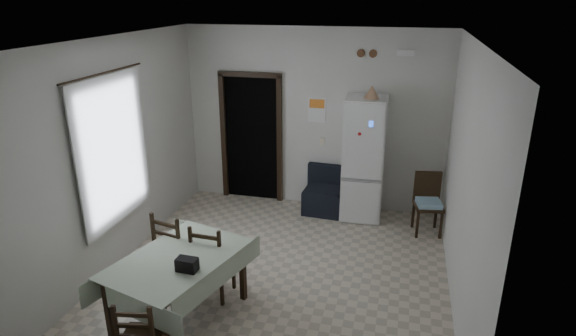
# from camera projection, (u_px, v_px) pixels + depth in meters

# --- Properties ---
(ground) EXTENTS (4.50, 4.50, 0.00)m
(ground) POSITION_uv_depth(u_px,v_px,m) (279.00, 272.00, 6.17)
(ground) COLOR #C1B39D
(ground) RESTS_ON ground
(ceiling) EXTENTS (4.20, 4.50, 0.02)m
(ceiling) POSITION_uv_depth(u_px,v_px,m) (277.00, 40.00, 5.17)
(ceiling) COLOR white
(ceiling) RESTS_ON ground
(wall_back) EXTENTS (4.20, 0.02, 2.90)m
(wall_back) POSITION_uv_depth(u_px,v_px,m) (314.00, 120.00, 7.72)
(wall_back) COLOR silver
(wall_back) RESTS_ON ground
(wall_front) EXTENTS (4.20, 0.02, 2.90)m
(wall_front) POSITION_uv_depth(u_px,v_px,m) (202.00, 266.00, 3.62)
(wall_front) COLOR silver
(wall_front) RESTS_ON ground
(wall_left) EXTENTS (0.02, 4.50, 2.90)m
(wall_left) POSITION_uv_depth(u_px,v_px,m) (119.00, 153.00, 6.13)
(wall_left) COLOR silver
(wall_left) RESTS_ON ground
(wall_right) EXTENTS (0.02, 4.50, 2.90)m
(wall_right) POSITION_uv_depth(u_px,v_px,m) (465.00, 182.00, 5.20)
(wall_right) COLOR silver
(wall_right) RESTS_ON ground
(doorway) EXTENTS (1.06, 0.52, 2.22)m
(doorway) POSITION_uv_depth(u_px,v_px,m) (256.00, 135.00, 8.27)
(doorway) COLOR black
(doorway) RESTS_ON ground
(window_recess) EXTENTS (0.10, 1.20, 1.60)m
(window_recess) POSITION_uv_depth(u_px,v_px,m) (105.00, 150.00, 5.93)
(window_recess) COLOR silver
(window_recess) RESTS_ON ground
(curtain) EXTENTS (0.02, 1.45, 1.85)m
(curtain) POSITION_uv_depth(u_px,v_px,m) (113.00, 151.00, 5.90)
(curtain) COLOR silver
(curtain) RESTS_ON ground
(curtain_rod) EXTENTS (0.02, 1.60, 0.02)m
(curtain_rod) POSITION_uv_depth(u_px,v_px,m) (104.00, 73.00, 5.57)
(curtain_rod) COLOR black
(curtain_rod) RESTS_ON ground
(calendar) EXTENTS (0.28, 0.02, 0.40)m
(calendar) POSITION_uv_depth(u_px,v_px,m) (317.00, 110.00, 7.64)
(calendar) COLOR white
(calendar) RESTS_ON ground
(calendar_image) EXTENTS (0.24, 0.01, 0.14)m
(calendar_image) POSITION_uv_depth(u_px,v_px,m) (317.00, 104.00, 7.60)
(calendar_image) COLOR orange
(calendar_image) RESTS_ON ground
(light_switch) EXTENTS (0.08, 0.02, 0.12)m
(light_switch) POSITION_uv_depth(u_px,v_px,m) (322.00, 141.00, 7.80)
(light_switch) COLOR beige
(light_switch) RESTS_ON ground
(vent_left) EXTENTS (0.12, 0.03, 0.12)m
(vent_left) POSITION_uv_depth(u_px,v_px,m) (361.00, 53.00, 7.18)
(vent_left) COLOR brown
(vent_left) RESTS_ON ground
(vent_right) EXTENTS (0.12, 0.03, 0.12)m
(vent_right) POSITION_uv_depth(u_px,v_px,m) (373.00, 54.00, 7.14)
(vent_right) COLOR brown
(vent_right) RESTS_ON ground
(emergency_light) EXTENTS (0.25, 0.07, 0.09)m
(emergency_light) POSITION_uv_depth(u_px,v_px,m) (406.00, 53.00, 7.00)
(emergency_light) COLOR white
(emergency_light) RESTS_ON ground
(fridge) EXTENTS (0.64, 0.64, 1.92)m
(fridge) POSITION_uv_depth(u_px,v_px,m) (364.00, 159.00, 7.41)
(fridge) COLOR silver
(fridge) RESTS_ON ground
(tan_cone) EXTENTS (0.25, 0.25, 0.19)m
(tan_cone) POSITION_uv_depth(u_px,v_px,m) (372.00, 92.00, 6.96)
(tan_cone) COLOR tan
(tan_cone) RESTS_ON fridge
(navy_seat) EXTENTS (0.65, 0.63, 0.74)m
(navy_seat) POSITION_uv_depth(u_px,v_px,m) (324.00, 191.00, 7.75)
(navy_seat) COLOR black
(navy_seat) RESTS_ON ground
(corner_chair) EXTENTS (0.46, 0.46, 0.91)m
(corner_chair) POSITION_uv_depth(u_px,v_px,m) (428.00, 205.00, 7.03)
(corner_chair) COLOR black
(corner_chair) RESTS_ON ground
(dining_table) EXTENTS (1.33, 1.68, 0.76)m
(dining_table) POSITION_uv_depth(u_px,v_px,m) (180.00, 289.00, 5.18)
(dining_table) COLOR #B4C5A9
(dining_table) RESTS_ON ground
(black_bag) EXTENTS (0.22, 0.13, 0.14)m
(black_bag) POSITION_uv_depth(u_px,v_px,m) (187.00, 265.00, 4.79)
(black_bag) COLOR black
(black_bag) RESTS_ON dining_table
(dining_chair_far_left) EXTENTS (0.52, 0.52, 1.00)m
(dining_chair_far_left) POSITION_uv_depth(u_px,v_px,m) (178.00, 248.00, 5.76)
(dining_chair_far_left) COLOR black
(dining_chair_far_left) RESTS_ON ground
(dining_chair_far_right) EXTENTS (0.43, 0.43, 0.95)m
(dining_chair_far_right) POSITION_uv_depth(u_px,v_px,m) (213.00, 259.00, 5.57)
(dining_chair_far_right) COLOR black
(dining_chair_far_right) RESTS_ON ground
(dining_chair_near_head) EXTENTS (0.43, 0.43, 0.86)m
(dining_chair_near_head) POSITION_uv_depth(u_px,v_px,m) (142.00, 335.00, 4.40)
(dining_chair_near_head) COLOR black
(dining_chair_near_head) RESTS_ON ground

